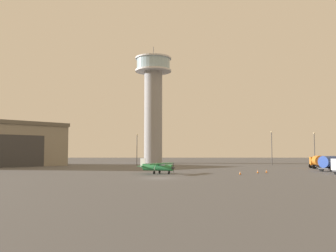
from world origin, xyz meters
name	(u,v)px	position (x,y,z in m)	size (l,w,h in m)	color
ground_plane	(160,178)	(0.00, 0.00, 0.00)	(400.00, 400.00, 0.00)	#545456
control_tower	(154,98)	(-3.91, 74.60, 22.79)	(12.74, 12.74, 41.24)	gray
airplane_green	(158,167)	(-0.56, 10.55, 1.26)	(6.95, 8.69, 2.69)	#287A42
truck_fuel_tanker_orange	(318,161)	(35.77, 31.01, 1.68)	(4.06, 7.30, 3.01)	#38383D
truck_fuel_tanker_blue	(332,163)	(33.64, 18.89, 1.69)	(6.12, 5.15, 3.04)	#38383D
light_post_west	(272,145)	(31.21, 51.97, 5.78)	(0.44, 0.44, 9.84)	#38383D
light_post_east	(315,146)	(41.21, 46.21, 5.42)	(0.44, 0.44, 9.16)	#38383D
light_post_north	(137,147)	(-7.62, 51.62, 5.35)	(0.44, 0.44, 9.02)	#38383D
traffic_cone_near_left	(258,172)	(17.53, 12.93, 0.27)	(0.36, 0.36, 0.56)	black
traffic_cone_near_right	(267,171)	(19.30, 13.58, 0.32)	(0.36, 0.36, 0.65)	black
traffic_cone_mid_apron	(241,173)	(13.42, 8.17, 0.28)	(0.36, 0.36, 0.58)	black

